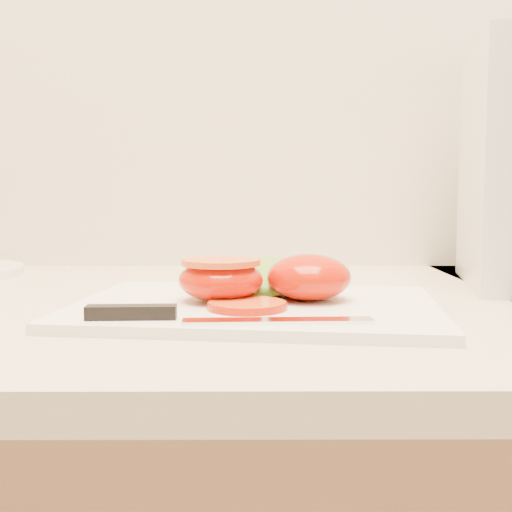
{
  "coord_description": "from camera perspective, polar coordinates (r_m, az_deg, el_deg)",
  "views": [
    {
      "loc": [
        -0.11,
        0.98,
        1.05
      ],
      "look_at": [
        -0.11,
        1.61,
        0.99
      ],
      "focal_mm": 45.0,
      "sensor_mm": 36.0,
      "label": 1
    }
  ],
  "objects": [
    {
      "name": "tomato_half_dome",
      "position": [
        0.65,
        4.72,
        -1.88
      ],
      "size": [
        0.08,
        0.08,
        0.05
      ],
      "primitive_type": "ellipsoid",
      "color": "red",
      "rests_on": "cutting_board"
    },
    {
      "name": "lettuce_leaf_0",
      "position": [
        0.71,
        -0.45,
        -1.86
      ],
      "size": [
        0.2,
        0.18,
        0.03
      ],
      "primitive_type": "ellipsoid",
      "rotation": [
        0.0,
        0.0,
        -0.53
      ],
      "color": "#72BB31",
      "rests_on": "cutting_board"
    },
    {
      "name": "tomato_half_cut",
      "position": [
        0.64,
        -3.14,
        -1.97
      ],
      "size": [
        0.08,
        0.08,
        0.04
      ],
      "color": "red",
      "rests_on": "cutting_board"
    },
    {
      "name": "knife",
      "position": [
        0.55,
        -6.07,
        -5.29
      ],
      "size": [
        0.24,
        0.04,
        0.01
      ],
      "rotation": [
        0.0,
        0.0,
        0.04
      ],
      "color": "silver",
      "rests_on": "cutting_board"
    },
    {
      "name": "tomato_slice_0",
      "position": [
        0.6,
        -0.79,
        -4.4
      ],
      "size": [
        0.07,
        0.07,
        0.01
      ],
      "primitive_type": "cylinder",
      "color": "orange",
      "rests_on": "cutting_board"
    },
    {
      "name": "cutting_board",
      "position": [
        0.64,
        0.0,
        -4.57
      ],
      "size": [
        0.38,
        0.3,
        0.01
      ],
      "primitive_type": "cube",
      "rotation": [
        0.0,
        0.0,
        -0.13
      ],
      "color": "white",
      "rests_on": "counter"
    },
    {
      "name": "lettuce_leaf_1",
      "position": [
        0.71,
        3.15,
        -2.1
      ],
      "size": [
        0.13,
        0.12,
        0.02
      ],
      "primitive_type": "ellipsoid",
      "rotation": [
        0.0,
        0.0,
        0.36
      ],
      "color": "#72BB31",
      "rests_on": "cutting_board"
    }
  ]
}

